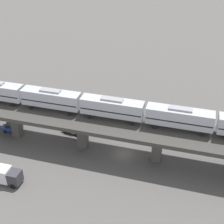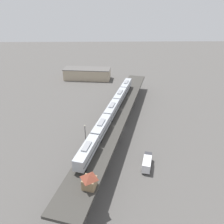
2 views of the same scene
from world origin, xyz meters
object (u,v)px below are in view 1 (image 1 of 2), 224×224
at_px(subway_train, 112,107).
at_px(street_lamp, 84,107).
at_px(street_car_silver, 72,129).
at_px(street_car_blue, 12,127).
at_px(delivery_truck, 1,174).

distance_m(subway_train, street_lamp, 12.46).
bearing_deg(subway_train, street_car_silver, -121.92).
relative_size(subway_train, street_car_blue, 13.70).
xyz_separation_m(subway_train, street_car_blue, (-6.00, -21.98, -8.57)).
xyz_separation_m(street_car_blue, street_car_silver, (0.63, 13.34, 0.00)).
xyz_separation_m(subway_train, street_lamp, (-9.26, -6.34, -5.41)).
height_order(street_car_blue, delivery_truck, delivery_truck).
relative_size(street_car_blue, street_car_silver, 0.93).
relative_size(subway_train, street_car_silver, 12.79).
height_order(subway_train, street_car_blue, subway_train).
relative_size(street_car_blue, delivery_truck, 0.59).
bearing_deg(street_car_silver, street_lamp, 149.40).
distance_m(subway_train, street_car_silver, 13.30).
distance_m(street_car_silver, delivery_truck, 18.66).
distance_m(delivery_truck, street_lamp, 23.25).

